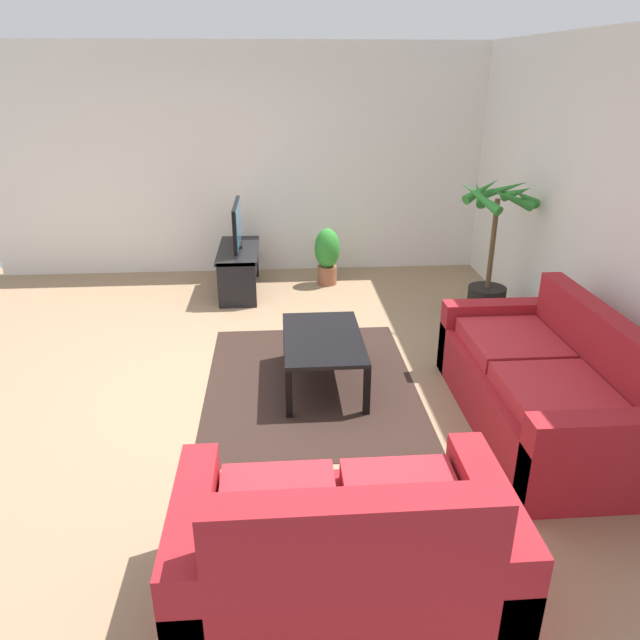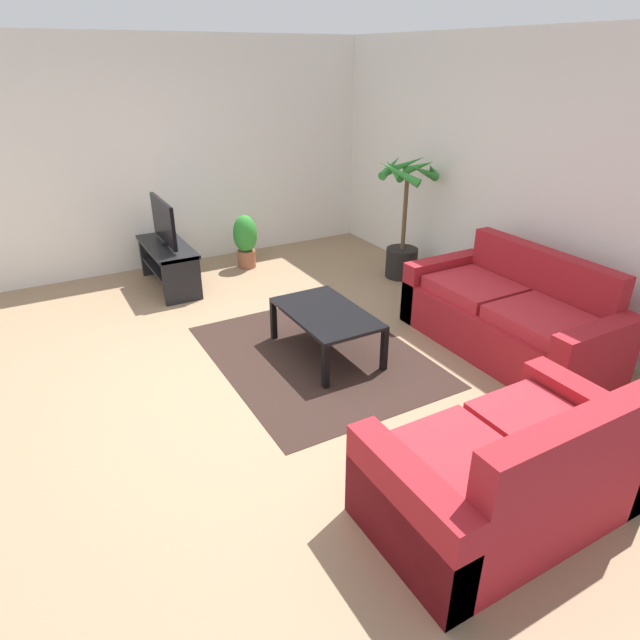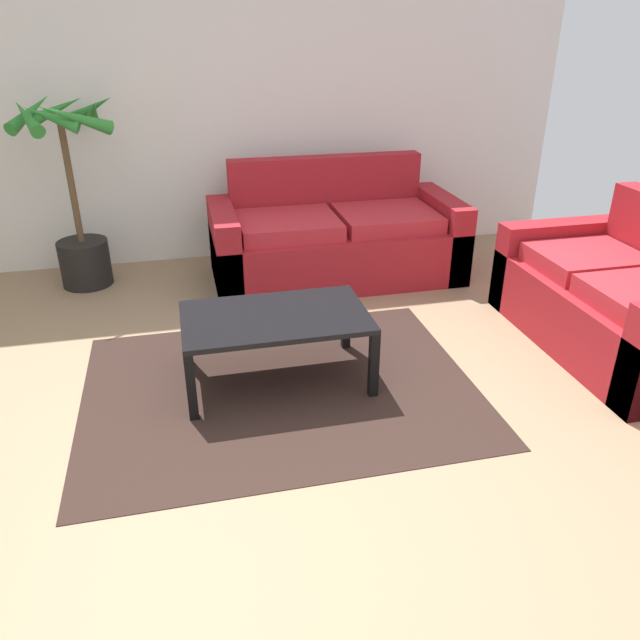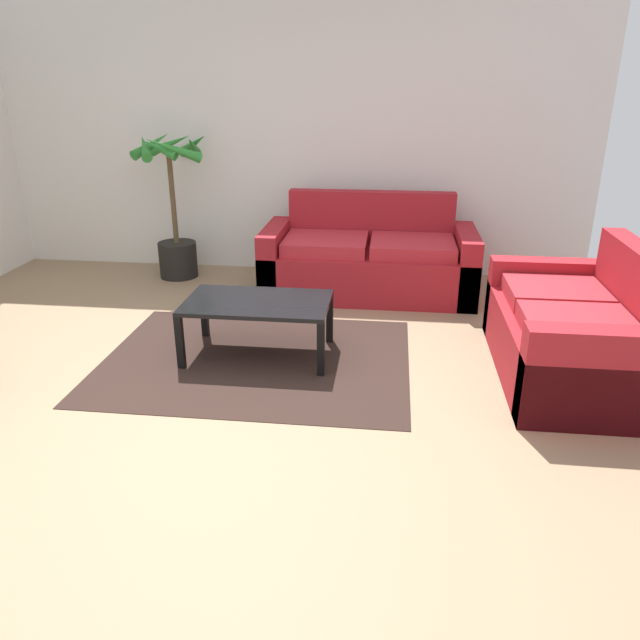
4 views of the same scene
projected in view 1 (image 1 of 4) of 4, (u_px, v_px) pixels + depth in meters
The scene contains 11 objects.
ground_plane at pixel (228, 381), 4.96m from camera, with size 6.60×6.60×0.00m, color #937556.
wall_back at pixel (606, 215), 4.64m from camera, with size 6.00×0.06×2.70m, color silver.
wall_left at pixel (239, 163), 7.19m from camera, with size 0.06×6.00×2.70m, color silver.
couch_main at pixel (541, 388), 4.24m from camera, with size 1.95×0.90×0.90m.
couch_loveseat at pixel (344, 554), 2.80m from camera, with size 0.90×1.57×0.90m.
tv_stand at pixel (239, 264), 6.84m from camera, with size 1.10×0.45×0.51m.
tv at pixel (237, 225), 6.66m from camera, with size 0.85×0.10×0.52m.
coffee_table at pixel (323, 342), 4.79m from camera, with size 1.04×0.63×0.42m.
area_rug at pixel (311, 383), 4.92m from camera, with size 2.20×1.70×0.01m, color black.
potted_palm at pixel (491, 263), 5.92m from camera, with size 0.79×0.81×1.44m.
potted_plant_small at pixel (327, 254), 7.06m from camera, with size 0.30×0.30×0.68m.
Camera 1 is at (4.41, 0.44, 2.40)m, focal length 33.48 mm.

